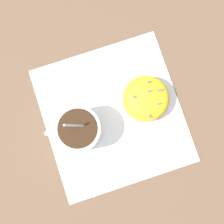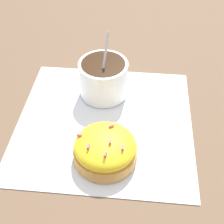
{
  "view_description": "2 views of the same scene",
  "coord_description": "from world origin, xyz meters",
  "views": [
    {
      "loc": [
        -0.03,
        -0.06,
        0.62
      ],
      "look_at": [
        -0.0,
        0.0,
        0.03
      ],
      "focal_mm": 50.0,
      "sensor_mm": 36.0,
      "label": 1
    },
    {
      "loc": [
        0.34,
        -0.0,
        0.37
      ],
      "look_at": [
        0.01,
        0.01,
        0.03
      ],
      "focal_mm": 50.0,
      "sensor_mm": 36.0,
      "label": 2
    }
  ],
  "objects": [
    {
      "name": "ground_plane",
      "position": [
        0.0,
        0.0,
        0.0
      ],
      "size": [
        3.0,
        3.0,
        0.0
      ],
      "primitive_type": "plane",
      "color": "brown"
    },
    {
      "name": "paper_napkin",
      "position": [
        0.0,
        0.0,
        0.0
      ],
      "size": [
        0.3,
        0.31,
        0.0
      ],
      "color": "white",
      "rests_on": "ground_plane"
    },
    {
      "name": "coffee_cup",
      "position": [
        -0.07,
        0.0,
        0.04
      ],
      "size": [
        0.1,
        0.08,
        0.11
      ],
      "color": "white",
      "rests_on": "paper_napkin"
    },
    {
      "name": "frosted_pastry",
      "position": [
        0.07,
        0.0,
        0.02
      ],
      "size": [
        0.09,
        0.09,
        0.05
      ],
      "color": "#D19347",
      "rests_on": "paper_napkin"
    }
  ]
}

